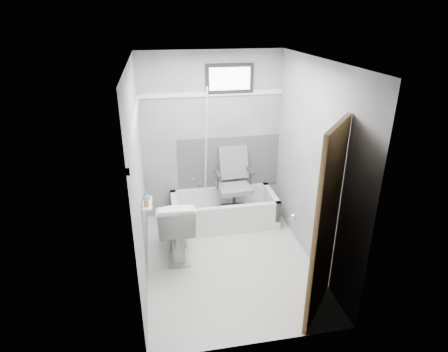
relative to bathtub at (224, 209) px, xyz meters
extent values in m
plane|color=silver|center=(-0.11, -0.93, -0.21)|extent=(2.60, 2.60, 0.00)
plane|color=silver|center=(-0.11, -0.93, 2.19)|extent=(2.60, 2.60, 0.00)
cube|color=slate|center=(-0.11, 0.37, 0.99)|extent=(2.00, 0.02, 2.40)
cube|color=slate|center=(-0.11, -2.23, 0.99)|extent=(2.00, 0.02, 2.40)
cube|color=slate|center=(-1.11, -0.93, 0.99)|extent=(0.02, 2.60, 2.40)
cube|color=slate|center=(0.89, -0.93, 0.99)|extent=(0.02, 2.60, 2.40)
imported|color=white|center=(-0.73, -0.65, 0.19)|extent=(0.47, 0.82, 0.80)
cube|color=#4C4C4F|center=(0.14, 0.36, 0.59)|extent=(1.50, 0.02, 0.78)
cube|color=white|center=(-0.11, 0.36, 1.61)|extent=(2.00, 0.02, 0.06)
cube|color=white|center=(-1.09, -0.93, 1.61)|extent=(0.02, 2.60, 0.06)
cylinder|color=silver|center=(-0.23, 0.13, 0.84)|extent=(0.02, 0.49, 1.90)
cube|color=silver|center=(-1.04, -0.95, 0.69)|extent=(0.10, 0.32, 0.02)
imported|color=#9D7A4E|center=(-1.05, -1.03, 0.76)|extent=(0.06, 0.06, 0.11)
imported|color=slate|center=(-1.05, -0.89, 0.75)|extent=(0.11, 0.11, 0.10)
camera|label=1|loc=(-0.87, -4.71, 2.63)|focal=30.00mm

